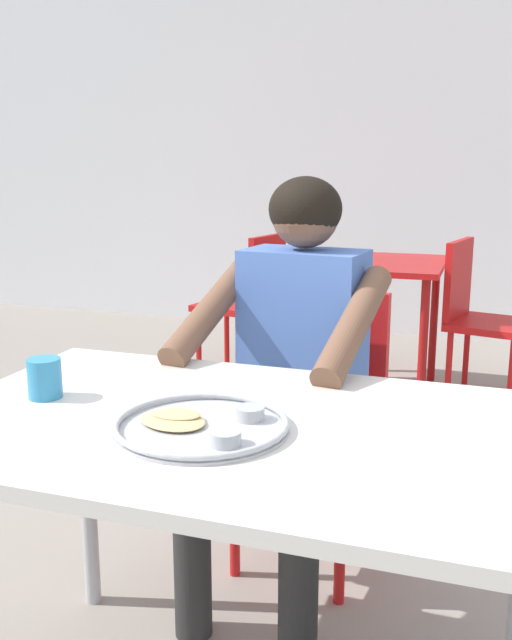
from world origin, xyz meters
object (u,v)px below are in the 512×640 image
chair_foreground (315,407)px  diner_foreground (292,356)px  table_foreground (239,456)px  chair_red_left (250,297)px  table_background_red (364,278)px  drinking_cup (45,377)px  chair_red_right (476,310)px  thali_tray (201,424)px

chair_foreground → diner_foreground: 0.31m
table_foreground → chair_red_left: 2.62m
diner_foreground → table_background_red: 1.91m
drinking_cup → chair_red_right: size_ratio=0.10×
chair_red_right → table_background_red: bearing=-175.4°
thali_tray → drinking_cup: bearing=170.3°
table_foreground → chair_red_right: chair_red_right is taller
drinking_cup → chair_foreground: 0.94m
thali_tray → table_background_red: size_ratio=0.40×
drinking_cup → diner_foreground: 0.70m
diner_foreground → chair_red_right: bearing=76.9°
drinking_cup → diner_foreground: bearing=55.6°
diner_foreground → table_background_red: size_ratio=1.44×
chair_foreground → chair_red_right: same height
thali_tray → chair_red_left: 2.67m
chair_red_left → chair_red_right: chair_red_left is taller
thali_tray → chair_red_right: size_ratio=0.40×
table_background_red → chair_red_right: 0.61m
table_foreground → thali_tray: (-0.05, -0.07, 0.08)m
table_background_red → chair_red_left: chair_red_left is taller
chair_red_left → drinking_cup: bearing=-81.2°
drinking_cup → chair_red_left: 2.52m
thali_tray → diner_foreground: diner_foreground is taller
diner_foreground → chair_red_left: bearing=112.4°
diner_foreground → chair_red_right: (0.45, 1.95, -0.22)m
thali_tray → diner_foreground: (-0.00, 0.65, -0.03)m
table_foreground → table_background_red: (-0.19, 2.49, -0.03)m
drinking_cup → table_background_red: 2.50m
table_foreground → drinking_cup: bearing=179.7°
chair_foreground → drinking_cup: bearing=-117.5°
table_background_red → chair_red_right: (0.59, 0.05, -0.14)m
chair_red_left → chair_red_right: (1.24, 0.06, -0.00)m
table_foreground → chair_red_right: 2.57m
table_foreground → thali_tray: size_ratio=3.72×
table_foreground → table_background_red: 2.49m
chair_red_left → chair_foreground: bearing=-64.5°
table_foreground → chair_red_right: (0.40, 2.53, -0.17)m
drinking_cup → chair_red_left: bearing=98.8°
chair_foreground → chair_red_left: 1.86m
table_foreground → diner_foreground: size_ratio=1.04×
chair_red_right → chair_red_left: bearing=-177.4°
chair_red_left → chair_red_right: size_ratio=1.00×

